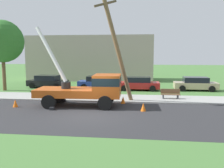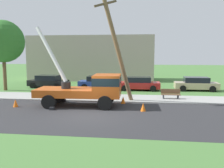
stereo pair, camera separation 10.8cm
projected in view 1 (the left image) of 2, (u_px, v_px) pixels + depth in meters
ground_plane at (113, 88)px, 27.30m from camera, size 120.00×120.00×0.00m
road_asphalt at (91, 115)px, 15.48m from camera, size 80.00×8.24×0.01m
sidewalk_strip at (105, 98)px, 21.20m from camera, size 80.00×3.40×0.10m
utility_truck at (90, 87)px, 17.90m from camera, size 6.84×3.21×5.98m
leaning_utility_pole at (117, 46)px, 18.98m from camera, size 3.02×1.70×8.73m
traffic_cone_ahead at (143, 107)px, 16.46m from camera, size 0.36×0.36×0.56m
traffic_cone_behind at (15, 103)px, 17.72m from camera, size 0.36×0.36×0.56m
traffic_cone_curbside at (123, 100)px, 19.02m from camera, size 0.36×0.36×0.56m
parked_sedan_black at (48, 81)px, 27.76m from camera, size 4.54×2.27×1.42m
parked_sedan_blue at (99, 82)px, 26.86m from camera, size 4.42×2.05×1.42m
parked_sedan_red at (138, 84)px, 25.84m from camera, size 4.43×2.07×1.42m
parked_sedan_tan at (195, 84)px, 25.63m from camera, size 4.43×2.06×1.42m
park_bench at (170, 94)px, 20.55m from camera, size 1.60×0.45×0.90m
roadside_tree_near at (2, 41)px, 25.22m from camera, size 4.39×4.39×7.34m
lowrise_building_backdrop at (92, 58)px, 36.38m from camera, size 18.00×6.00×6.40m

